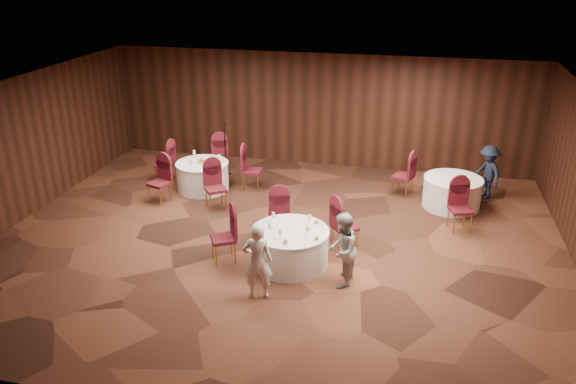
% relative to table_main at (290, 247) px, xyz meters
% --- Properties ---
extents(ground, '(12.00, 12.00, 0.00)m').
position_rel_table_main_xyz_m(ground, '(-0.48, 0.82, -0.38)').
color(ground, black).
rests_on(ground, ground).
extents(room_shell, '(12.00, 12.00, 12.00)m').
position_rel_table_main_xyz_m(room_shell, '(-0.48, 0.82, 1.59)').
color(room_shell, silver).
rests_on(room_shell, ground).
extents(table_main, '(1.53, 1.53, 0.74)m').
position_rel_table_main_xyz_m(table_main, '(0.00, 0.00, 0.00)').
color(table_main, white).
rests_on(table_main, ground).
extents(table_left, '(1.36, 1.36, 0.74)m').
position_rel_table_main_xyz_m(table_left, '(-3.05, 3.21, 0.00)').
color(table_left, white).
rests_on(table_left, ground).
extents(table_right, '(1.39, 1.39, 0.74)m').
position_rel_table_main_xyz_m(table_right, '(3.21, 3.55, 0.00)').
color(table_right, white).
rests_on(table_right, ground).
extents(chairs_main, '(3.00, 2.10, 1.00)m').
position_rel_table_main_xyz_m(chairs_main, '(-0.30, 0.66, 0.12)').
color(chairs_main, '#420D0F').
rests_on(chairs_main, ground).
extents(chairs_left, '(2.95, 3.08, 1.00)m').
position_rel_table_main_xyz_m(chairs_left, '(-3.05, 3.22, 0.12)').
color(chairs_left, '#420D0F').
rests_on(chairs_left, ground).
extents(chairs_right, '(1.98, 2.40, 1.00)m').
position_rel_table_main_xyz_m(chairs_right, '(2.67, 3.17, 0.12)').
color(chairs_right, '#420D0F').
rests_on(chairs_right, ground).
extents(tabletop_main, '(1.09, 1.10, 0.22)m').
position_rel_table_main_xyz_m(tabletop_main, '(0.14, -0.08, 0.47)').
color(tabletop_main, silver).
rests_on(tabletop_main, table_main).
extents(tabletop_left, '(0.84, 0.83, 0.22)m').
position_rel_table_main_xyz_m(tabletop_left, '(-3.05, 3.21, 0.45)').
color(tabletop_left, silver).
rests_on(tabletop_left, table_left).
extents(tabletop_right, '(0.08, 0.08, 0.22)m').
position_rel_table_main_xyz_m(tabletop_right, '(3.44, 3.28, 0.52)').
color(tabletop_right, silver).
rests_on(tabletop_right, table_right).
extents(mic_stand, '(0.24, 0.24, 1.47)m').
position_rel_table_main_xyz_m(mic_stand, '(-2.83, 4.39, 0.04)').
color(mic_stand, black).
rests_on(mic_stand, ground).
extents(woman_a, '(0.58, 0.43, 1.44)m').
position_rel_table_main_xyz_m(woman_a, '(-0.30, -1.25, 0.35)').
color(woman_a, silver).
rests_on(woman_a, ground).
extents(woman_b, '(0.59, 0.73, 1.44)m').
position_rel_table_main_xyz_m(woman_b, '(1.09, -0.51, 0.34)').
color(woman_b, '#A8A8AC').
rests_on(woman_b, ground).
extents(man_c, '(0.88, 1.02, 1.37)m').
position_rel_table_main_xyz_m(man_c, '(4.06, 4.32, 0.31)').
color(man_c, '#151D30').
rests_on(man_c, ground).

